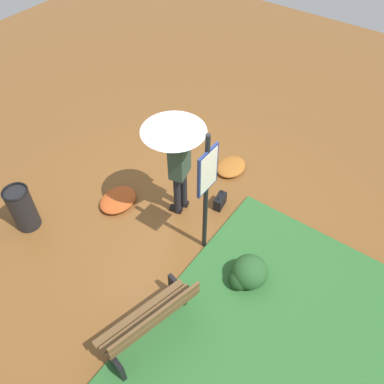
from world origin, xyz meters
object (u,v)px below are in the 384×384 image
at_px(trash_bin, 22,208).
at_px(park_bench, 150,320).
at_px(handbag, 220,201).
at_px(info_sign_post, 207,184).
at_px(person_with_umbrella, 176,144).

bearing_deg(trash_bin, park_bench, 85.07).
bearing_deg(handbag, trash_bin, -46.79).
bearing_deg(handbag, park_bench, 11.92).
xyz_separation_m(info_sign_post, handbag, (-0.87, -0.27, -1.32)).
bearing_deg(person_with_umbrella, trash_bin, -47.69).
xyz_separation_m(handbag, trash_bin, (2.26, -2.41, 0.29)).
relative_size(handbag, park_bench, 0.26).
xyz_separation_m(info_sign_post, trash_bin, (1.40, -2.68, -1.03)).
bearing_deg(trash_bin, handbag, 133.21).
height_order(person_with_umbrella, info_sign_post, info_sign_post).
relative_size(handbag, trash_bin, 0.44).
relative_size(person_with_umbrella, info_sign_post, 0.89).
bearing_deg(handbag, info_sign_post, 17.27).
xyz_separation_m(person_with_umbrella, info_sign_post, (0.33, 0.78, -0.11)).
relative_size(info_sign_post, handbag, 6.22).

